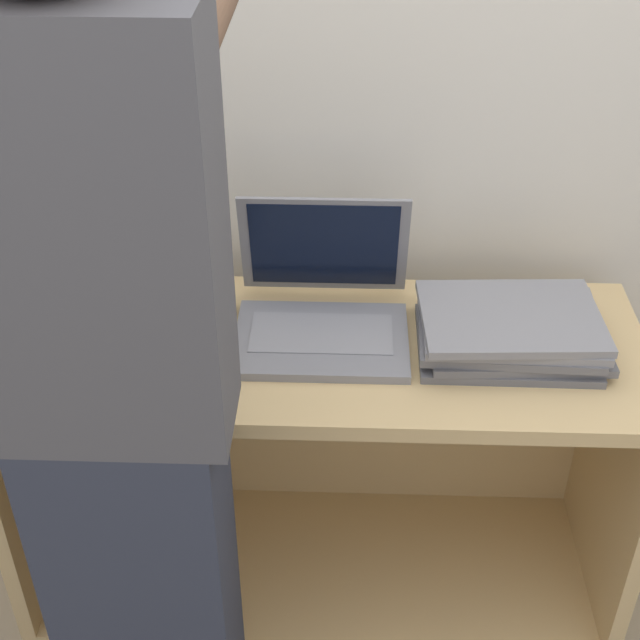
{
  "coord_description": "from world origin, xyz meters",
  "views": [
    {
      "loc": [
        0.05,
        -1.28,
        1.88
      ],
      "look_at": [
        0.0,
        0.19,
        0.85
      ],
      "focal_mm": 50.0,
      "sensor_mm": 36.0,
      "label": 1
    }
  ],
  "objects_px": {
    "laptop_stack_left": "(135,326)",
    "laptop_stack_right": "(510,330)",
    "laptop_open": "(322,308)",
    "person": "(114,397)"
  },
  "relations": [
    {
      "from": "laptop_stack_left",
      "to": "laptop_stack_right",
      "type": "bearing_deg",
      "value": 0.08
    },
    {
      "from": "laptop_open",
      "to": "person",
      "type": "bearing_deg",
      "value": -124.38
    },
    {
      "from": "laptop_open",
      "to": "person",
      "type": "relative_size",
      "value": 0.21
    },
    {
      "from": "person",
      "to": "laptop_open",
      "type": "bearing_deg",
      "value": 55.62
    },
    {
      "from": "laptop_stack_left",
      "to": "laptop_stack_right",
      "type": "distance_m",
      "value": 0.81
    },
    {
      "from": "laptop_stack_right",
      "to": "laptop_stack_left",
      "type": "bearing_deg",
      "value": -179.92
    },
    {
      "from": "laptop_stack_left",
      "to": "person",
      "type": "distance_m",
      "value": 0.46
    },
    {
      "from": "laptop_open",
      "to": "laptop_stack_left",
      "type": "bearing_deg",
      "value": -172.38
    },
    {
      "from": "laptop_stack_left",
      "to": "person",
      "type": "bearing_deg",
      "value": -80.31
    },
    {
      "from": "laptop_stack_right",
      "to": "laptop_open",
      "type": "bearing_deg",
      "value": 172.51
    }
  ]
}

